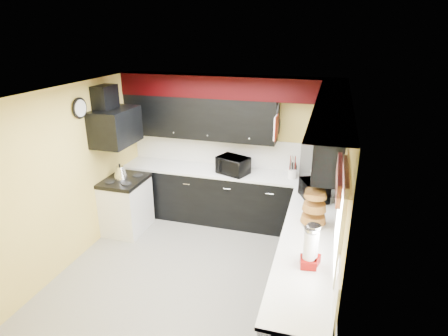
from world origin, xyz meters
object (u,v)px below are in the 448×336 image
Objects in this scene: utensil_crock at (292,174)px; microwave at (314,190)px; toaster_oven at (233,165)px; knife_block at (293,170)px; kettle at (120,172)px.

microwave is at bearing -60.68° from utensil_crock.
toaster_oven is at bearing -176.59° from utensil_crock.
microwave is 0.87m from knife_block.
microwave reaches higher than kettle.
microwave is 2.14× the size of kettle.
microwave is (1.35, -0.63, -0.01)m from toaster_oven.
kettle is at bearing 66.79° from microwave.
kettle is at bearing -178.49° from knife_block.
utensil_crock is 0.10m from knife_block.
knife_block is at bearing 30.22° from toaster_oven.
utensil_crock is at bearing 25.00° from toaster_oven.
kettle is (-3.06, -0.02, -0.05)m from microwave.
knife_block reaches higher than utensil_crock.
knife_block is 2.79m from kettle.
microwave is 3.21× the size of utensil_crock.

